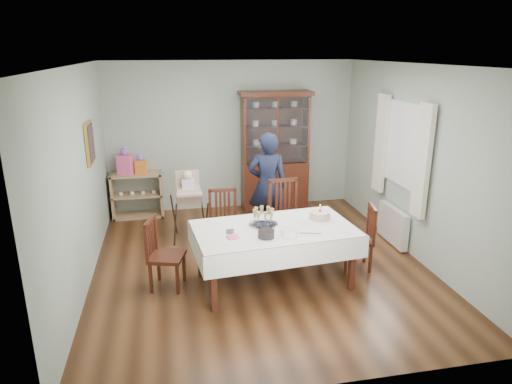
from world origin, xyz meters
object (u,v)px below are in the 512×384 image
object	(u,v)px
chair_far_left	(224,236)
gift_bag_pink	(125,163)
champagne_tray	(263,220)
chair_far_right	(286,230)
woman	(267,186)
high_chair	(189,212)
birthday_cake	(320,216)
chair_end_right	(357,249)
china_cabinet	(275,150)
dining_table	(274,255)
chair_end_left	(166,267)
gift_bag_orange	(141,165)
sideboard	(137,195)

from	to	relation	value
chair_far_left	gift_bag_pink	size ratio (longest dim) A/B	2.04
champagne_tray	chair_far_left	bearing A→B (deg)	114.52
chair_far_left	gift_bag_pink	bearing A→B (deg)	130.20
chair_far_right	woman	world-z (taller)	woman
high_chair	birthday_cake	size ratio (longest dim) A/B	3.60
chair_far_left	chair_end_right	xyz separation A→B (m)	(1.73, -0.76, -0.02)
china_cabinet	gift_bag_pink	bearing A→B (deg)	179.97
woman	high_chair	bearing A→B (deg)	2.45
birthday_cake	chair_end_right	bearing A→B (deg)	4.40
dining_table	birthday_cake	xyz separation A→B (m)	(0.65, 0.16, 0.43)
china_cabinet	gift_bag_pink	xyz separation A→B (m)	(-2.66, 0.00, -0.12)
chair_end_left	woman	distance (m)	2.20
birthday_cake	gift_bag_orange	xyz separation A→B (m)	(-2.37, 2.67, 0.13)
chair_end_left	champagne_tray	world-z (taller)	champagne_tray
chair_far_left	gift_bag_orange	size ratio (longest dim) A/B	2.82
chair_end_left	gift_bag_orange	size ratio (longest dim) A/B	2.69
sideboard	high_chair	xyz separation A→B (m)	(0.86, -1.15, 0.03)
woman	high_chair	xyz separation A→B (m)	(-1.22, 0.16, -0.41)
dining_table	sideboard	bearing A→B (deg)	122.69
sideboard	birthday_cake	bearing A→B (deg)	-47.41
birthday_cake	gift_bag_pink	world-z (taller)	gift_bag_pink
china_cabinet	sideboard	world-z (taller)	china_cabinet
high_chair	chair_end_right	bearing A→B (deg)	-35.65
sideboard	gift_bag_pink	world-z (taller)	gift_bag_pink
chair_far_right	gift_bag_pink	size ratio (longest dim) A/B	2.24
dining_table	china_cabinet	distance (m)	2.99
chair_end_right	champagne_tray	size ratio (longest dim) A/B	2.43
sideboard	gift_bag_pink	distance (m)	0.63
sideboard	gift_bag_pink	xyz separation A→B (m)	(-0.16, -0.02, 0.61)
chair_end_right	dining_table	bearing A→B (deg)	-69.23
chair_end_right	high_chair	size ratio (longest dim) A/B	0.81
chair_end_right	woman	world-z (taller)	woman
sideboard	china_cabinet	bearing A→B (deg)	-0.49
champagne_tray	birthday_cake	size ratio (longest dim) A/B	1.20
china_cabinet	chair_far_right	size ratio (longest dim) A/B	2.07
dining_table	sideboard	world-z (taller)	sideboard
chair_end_left	chair_end_right	bearing A→B (deg)	-72.65
high_chair	china_cabinet	bearing A→B (deg)	33.11
chair_end_left	champagne_tray	xyz separation A→B (m)	(1.24, -0.05, 0.56)
birthday_cake	sideboard	bearing A→B (deg)	132.59
chair_end_left	chair_end_right	distance (m)	2.57
chair_far_left	chair_end_right	bearing A→B (deg)	-22.00
chair_end_left	birthday_cake	xyz separation A→B (m)	(2.00, 0.01, 0.55)
dining_table	chair_far_right	distance (m)	1.04
sideboard	chair_far_right	size ratio (longest dim) A/B	0.85
woman	gift_bag_orange	distance (m)	2.36
high_chair	chair_far_left	bearing A→B (deg)	-59.24
woman	gift_bag_orange	size ratio (longest dim) A/B	4.98
china_cabinet	birthday_cake	distance (m)	2.68
china_cabinet	birthday_cake	xyz separation A→B (m)	(-0.03, -2.67, -0.31)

